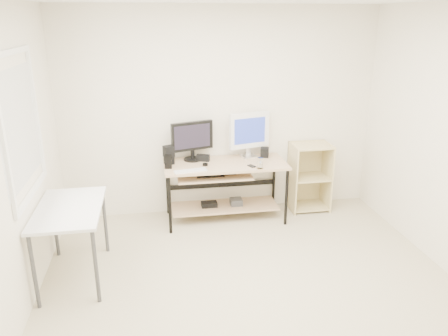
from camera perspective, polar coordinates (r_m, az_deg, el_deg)
name	(u,v)px	position (r m, az deg, el deg)	size (l,w,h in m)	color
room	(242,160)	(3.65, 2.33, 1.09)	(4.01, 4.01, 2.62)	#C0B493
desk	(223,179)	(5.43, -0.11, -1.47)	(1.50, 0.65, 0.75)	tan
side_table	(70,215)	(4.41, -19.50, -5.80)	(0.60, 1.00, 0.75)	silver
shelf_unit	(308,176)	(5.90, 10.98, -1.02)	(0.50, 0.40, 0.90)	#D9C888
black_monitor	(192,138)	(5.41, -4.18, 3.87)	(0.53, 0.22, 0.49)	black
white_imac	(249,132)	(5.52, 3.34, 4.77)	(0.53, 0.19, 0.58)	silver
keyboard	(190,171)	(5.08, -4.41, -0.36)	(0.38, 0.11, 0.01)	silver
mouse	(260,162)	(5.36, 4.67, 0.81)	(0.07, 0.10, 0.04)	#B1B1B6
center_speaker	(203,158)	(5.43, -2.76, 1.34)	(0.16, 0.07, 0.08)	black
speaker_left	(169,155)	(5.33, -7.22, 1.75)	(0.15, 0.15, 0.23)	black
speaker_right	(265,152)	(5.60, 5.33, 2.06)	(0.10, 0.10, 0.12)	black
audio_controller	(168,162)	(5.19, -7.30, 0.82)	(0.08, 0.05, 0.17)	black
volume_puck	(205,165)	(5.27, -2.46, 0.45)	(0.07, 0.07, 0.03)	black
smartphone	(252,166)	(5.25, 3.63, 0.26)	(0.06, 0.11, 0.01)	black
coaster	(260,168)	(5.18, 4.72, -0.05)	(0.08, 0.08, 0.01)	#9C7846
drinking_glass	(260,163)	(5.16, 4.74, 0.67)	(0.07, 0.07, 0.13)	white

